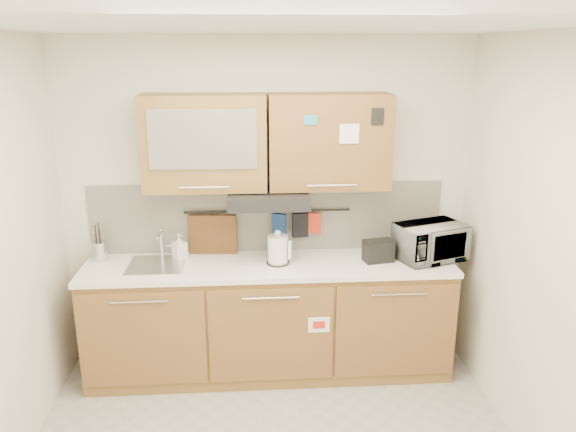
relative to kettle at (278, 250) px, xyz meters
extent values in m
plane|color=white|center=(-0.07, -1.18, 1.57)|extent=(3.20, 3.20, 0.00)
plane|color=silver|center=(-0.07, 0.32, 0.27)|extent=(3.20, 0.00, 3.20)
plane|color=silver|center=(1.53, -1.18, 0.27)|extent=(0.00, 3.00, 3.00)
cube|color=olive|center=(-0.07, 0.02, -0.59)|extent=(2.80, 0.60, 0.88)
cube|color=black|center=(-0.07, 0.02, -0.98)|extent=(2.80, 0.54, 0.10)
cube|color=brown|center=(-1.00, -0.29, -0.56)|extent=(0.91, 0.02, 0.74)
cylinder|color=silver|center=(-1.00, -0.32, -0.25)|extent=(0.41, 0.01, 0.01)
cube|color=brown|center=(-0.07, -0.29, -0.56)|extent=(0.91, 0.02, 0.74)
cylinder|color=silver|center=(-0.07, -0.32, -0.25)|extent=(0.41, 0.01, 0.01)
cube|color=brown|center=(0.87, -0.29, -0.56)|extent=(0.91, 0.02, 0.74)
cylinder|color=silver|center=(0.87, -0.32, -0.25)|extent=(0.41, 0.01, 0.01)
cube|color=white|center=(-0.07, 0.01, -0.13)|extent=(2.82, 0.62, 0.04)
cube|color=silver|center=(-0.07, 0.31, 0.17)|extent=(2.80, 0.02, 0.56)
cube|color=olive|center=(-0.53, 0.15, 0.80)|extent=(0.90, 0.35, 0.70)
cube|color=silver|center=(-0.53, -0.04, 0.85)|extent=(0.76, 0.02, 0.42)
cube|color=brown|center=(0.39, 0.15, 0.80)|extent=(0.90, 0.35, 0.70)
cube|color=white|center=(0.51, -0.03, 0.88)|extent=(0.14, 0.00, 0.14)
cube|color=black|center=(-0.07, 0.07, 0.39)|extent=(0.60, 0.46, 0.10)
cube|color=silver|center=(-0.92, 0.02, -0.11)|extent=(0.42, 0.40, 0.03)
cylinder|color=silver|center=(-0.90, 0.18, 0.01)|extent=(0.03, 0.03, 0.24)
cylinder|color=silver|center=(-0.90, 0.10, 0.11)|extent=(0.02, 0.18, 0.02)
cylinder|color=black|center=(-0.07, 0.27, 0.23)|extent=(1.30, 0.02, 0.02)
cylinder|color=#BABABF|center=(-1.37, 0.17, -0.03)|extent=(0.15, 0.15, 0.15)
cylinder|color=black|center=(-1.39, 0.18, 0.04)|extent=(0.01, 0.01, 0.28)
cylinder|color=black|center=(-1.35, 0.15, 0.02)|extent=(0.01, 0.01, 0.25)
cylinder|color=black|center=(-1.37, 0.19, 0.05)|extent=(0.01, 0.01, 0.30)
cylinder|color=black|center=(-1.38, 0.15, 0.01)|extent=(0.01, 0.01, 0.22)
cylinder|color=white|center=(0.00, 0.00, 0.00)|extent=(0.20, 0.20, 0.22)
sphere|color=white|center=(0.00, 0.00, 0.14)|extent=(0.05, 0.05, 0.05)
cube|color=white|center=(0.09, -0.03, 0.01)|extent=(0.03, 0.04, 0.14)
cylinder|color=black|center=(0.00, 0.00, -0.10)|extent=(0.17, 0.17, 0.01)
cube|color=black|center=(0.77, 0.00, -0.02)|extent=(0.24, 0.17, 0.17)
cube|color=black|center=(0.73, -0.01, 0.05)|extent=(0.08, 0.11, 0.01)
cube|color=black|center=(0.81, 0.01, 0.05)|extent=(0.08, 0.11, 0.01)
imported|color=#999999|center=(1.18, 0.02, 0.03)|extent=(0.59, 0.49, 0.28)
imported|color=#999999|center=(-0.76, 0.15, 0.00)|extent=(0.13, 0.13, 0.20)
cube|color=brown|center=(-0.50, 0.26, -0.02)|extent=(0.38, 0.06, 0.47)
cube|color=navy|center=(0.02, 0.26, 0.12)|extent=(0.11, 0.07, 0.19)
cube|color=black|center=(0.19, 0.26, 0.12)|extent=(0.13, 0.05, 0.20)
cube|color=red|center=(0.29, 0.26, 0.13)|extent=(0.14, 0.05, 0.17)
camera|label=1|loc=(-0.20, -3.99, 1.46)|focal=35.00mm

